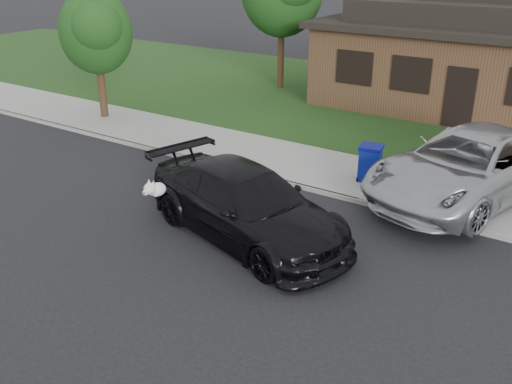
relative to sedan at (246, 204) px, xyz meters
The scene contains 10 objects.
ground 2.52m from the sedan, 169.60° to the right, with size 120.00×120.00×0.00m, color black.
sidewalk 5.19m from the sedan, 117.27° to the left, with size 60.00×3.00×0.12m, color gray.
curb 3.94m from the sedan, 127.51° to the left, with size 60.00×0.12×0.12m, color gray.
lawn 12.81m from the sedan, 100.61° to the left, with size 60.00×13.00×0.13m, color #193814.
driveway 10.26m from the sedan, 69.14° to the left, with size 4.50×13.00×0.14m, color gray.
sedan is the anchor object (origin of this frame).
minivan 5.87m from the sedan, 52.29° to the left, with size 2.84×6.17×1.71m, color #A8ABAF.
recycling_bin 4.54m from the sedan, 76.49° to the left, with size 0.71×0.71×1.00m.
house 14.72m from the sedan, 83.55° to the left, with size 12.60×8.60×4.65m.
tree_2 11.08m from the sedan, 154.33° to the left, with size 2.73×2.60×4.59m.
Camera 1 is at (8.97, -8.98, 6.09)m, focal length 40.00 mm.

